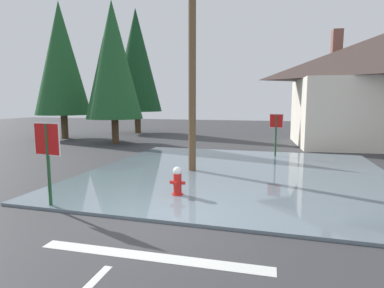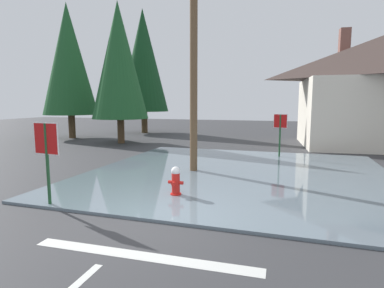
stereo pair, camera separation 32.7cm
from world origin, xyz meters
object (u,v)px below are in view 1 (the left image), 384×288
(fire_hydrant, at_px, (177,182))
(house, at_px, (381,89))
(utility_pole, at_px, (192,60))
(stop_sign_far, at_px, (276,127))
(pine_tree_mid_left, at_px, (136,61))
(stop_sign_near, at_px, (47,148))
(pine_tree_short_left, at_px, (61,59))
(pine_tree_tall_left, at_px, (113,61))

(fire_hydrant, relative_size, house, 0.08)
(utility_pole, distance_m, stop_sign_far, 5.77)
(pine_tree_mid_left, bearing_deg, stop_sign_near, -71.04)
(stop_sign_far, bearing_deg, pine_tree_short_left, 164.30)
(stop_sign_near, bearing_deg, pine_tree_short_left, 126.29)
(utility_pole, height_order, pine_tree_short_left, pine_tree_short_left)
(fire_hydrant, relative_size, stop_sign_far, 0.42)
(stop_sign_near, bearing_deg, pine_tree_mid_left, 108.96)
(fire_hydrant, bearing_deg, pine_tree_mid_left, 118.56)
(stop_sign_far, xyz_separation_m, house, (5.87, 5.75, 1.97))
(stop_sign_near, bearing_deg, house, 52.86)
(pine_tree_mid_left, bearing_deg, pine_tree_tall_left, -76.48)
(stop_sign_far, bearing_deg, fire_hydrant, -109.18)
(stop_sign_near, xyz_separation_m, pine_tree_mid_left, (-6.36, 18.53, 4.59))
(utility_pole, xyz_separation_m, stop_sign_far, (3.00, 4.13, -2.69))
(utility_pole, bearing_deg, pine_tree_tall_left, 135.97)
(house, xyz_separation_m, pine_tree_mid_left, (-17.56, 3.75, 2.68))
(fire_hydrant, distance_m, pine_tree_mid_left, 19.96)
(house, relative_size, pine_tree_tall_left, 1.20)
(pine_tree_tall_left, relative_size, pine_tree_short_left, 0.92)
(stop_sign_far, distance_m, pine_tree_mid_left, 15.76)
(stop_sign_near, relative_size, fire_hydrant, 2.47)
(stop_sign_far, xyz_separation_m, pine_tree_tall_left, (-10.05, 2.69, 3.77))
(stop_sign_near, bearing_deg, utility_pole, 64.57)
(utility_pole, relative_size, stop_sign_far, 3.81)
(utility_pole, height_order, pine_tree_tall_left, pine_tree_tall_left)
(stop_sign_far, xyz_separation_m, pine_tree_mid_left, (-11.69, 9.50, 4.65))
(house, distance_m, pine_tree_short_left, 21.11)
(stop_sign_far, xyz_separation_m, pine_tree_short_left, (-15.06, 4.23, 4.24))
(fire_hydrant, xyz_separation_m, house, (8.41, 13.06, 3.02))
(utility_pole, distance_m, pine_tree_tall_left, 9.87)
(pine_tree_short_left, bearing_deg, fire_hydrant, -42.65)
(fire_hydrant, relative_size, pine_tree_mid_left, 0.08)
(stop_sign_near, relative_size, house, 0.20)
(fire_hydrant, bearing_deg, stop_sign_far, 70.82)
(pine_tree_tall_left, bearing_deg, stop_sign_near, -68.03)
(house, bearing_deg, stop_sign_far, -135.58)
(pine_tree_tall_left, relative_size, pine_tree_mid_left, 0.86)
(stop_sign_near, height_order, pine_tree_tall_left, pine_tree_tall_left)
(stop_sign_near, height_order, pine_tree_short_left, pine_tree_short_left)
(fire_hydrant, bearing_deg, stop_sign_near, -148.20)
(stop_sign_near, xyz_separation_m, house, (11.20, 14.78, 1.91))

